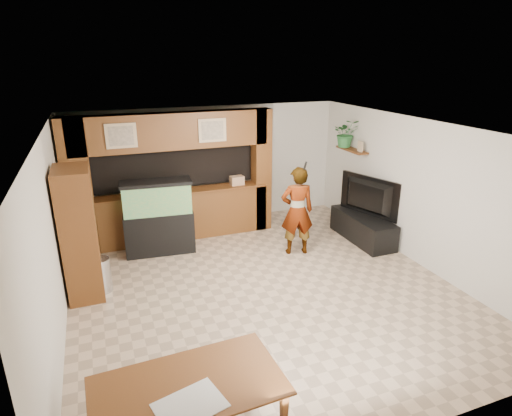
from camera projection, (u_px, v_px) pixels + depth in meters
name	position (u px, v px, depth m)	size (l,w,h in m)	color
floor	(262.00, 286.00, 7.09)	(6.50, 6.50, 0.00)	tan
ceiling	(263.00, 129.00, 6.22)	(6.50, 6.50, 0.00)	white
wall_back	(208.00, 166.00, 9.51)	(6.00, 6.00, 0.00)	beige
wall_left	(52.00, 241.00, 5.65)	(6.50, 6.50, 0.00)	beige
wall_right	(418.00, 192.00, 7.66)	(6.50, 6.50, 0.00)	beige
partition	(171.00, 176.00, 8.65)	(4.20, 0.99, 2.60)	brown
wall_clock	(52.00, 178.00, 6.34)	(0.05, 0.25, 0.25)	black
wall_shelf	(352.00, 150.00, 9.19)	(0.25, 0.90, 0.04)	#613017
pantry_cabinet	(79.00, 234.00, 6.56)	(0.52, 0.85, 2.07)	#613017
trash_can	(101.00, 275.00, 6.87)	(0.31, 0.31, 0.57)	#B2B2B7
aquarium	(159.00, 218.00, 8.12)	(1.30, 0.49, 1.44)	black
tv_stand	(363.00, 228.00, 8.81)	(0.58, 1.59, 0.53)	black
television	(365.00, 197.00, 8.59)	(1.38, 0.18, 0.80)	black
photo_frame	(360.00, 147.00, 8.89)	(0.03, 0.16, 0.22)	tan
potted_plant	(346.00, 133.00, 9.27)	(0.55, 0.47, 0.61)	#2A6A32
person	(297.00, 211.00, 8.04)	(0.62, 0.41, 1.71)	#9A8654
microphone	(305.00, 166.00, 7.61)	(0.04, 0.04, 0.17)	black
dining_table	(191.00, 414.00, 4.17)	(1.83, 1.02, 0.64)	#613017
newspaper_a	(190.00, 405.00, 3.85)	(0.60, 0.44, 0.01)	silver
counter_box	(237.00, 180.00, 9.00)	(0.28, 0.18, 0.18)	#A87C5B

